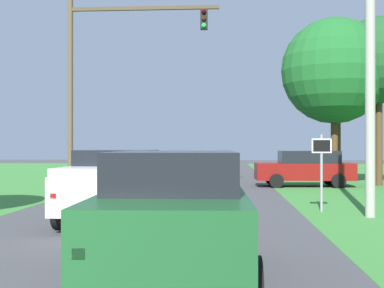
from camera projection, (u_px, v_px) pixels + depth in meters
name	position (u px, v px, depth m)	size (l,w,h in m)	color
ground_plane	(148.00, 220.00, 14.54)	(120.00, 120.00, 0.00)	#424244
red_suv_near	(175.00, 213.00, 7.97)	(2.38, 4.96, 1.94)	#194C23
pickup_truck_lead	(119.00, 185.00, 14.20)	(2.58, 5.18, 1.91)	silver
traffic_light	(105.00, 64.00, 24.33)	(6.91, 0.40, 8.84)	brown
keep_moving_sign	(322.00, 162.00, 16.41)	(0.60, 0.09, 2.37)	gray
oak_tree_right	(379.00, 61.00, 27.00)	(4.39, 4.39, 8.53)	#4C351E
crossing_suv_far	(305.00, 168.00, 26.38)	(4.81, 2.25, 1.76)	maroon
utility_pole_right	(370.00, 44.00, 15.14)	(0.28, 0.28, 9.82)	#9E998E
extra_tree_1	(334.00, 71.00, 27.33)	(5.41, 5.41, 8.55)	#4C351E
extra_tree_2	(338.00, 56.00, 30.94)	(3.82, 3.82, 9.17)	#4C351E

